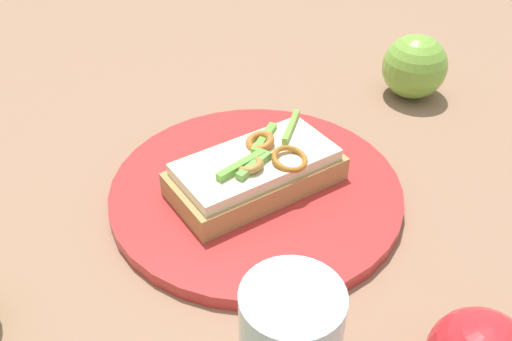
% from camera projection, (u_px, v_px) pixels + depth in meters
% --- Properties ---
extents(ground_plane, '(2.00, 2.00, 0.00)m').
position_uv_depth(ground_plane, '(256.00, 197.00, 0.59)').
color(ground_plane, '#926B53').
rests_on(ground_plane, ground).
extents(plate, '(0.30, 0.30, 0.01)m').
position_uv_depth(plate, '(256.00, 191.00, 0.59)').
color(plate, red).
rests_on(plate, ground_plane).
extents(sandwich, '(0.14, 0.19, 0.05)m').
position_uv_depth(sandwich, '(256.00, 171.00, 0.57)').
color(sandwich, tan).
rests_on(sandwich, plate).
extents(apple_3, '(0.10, 0.10, 0.08)m').
position_uv_depth(apple_3, '(415.00, 67.00, 0.73)').
color(apple_3, '#7BB13E').
rests_on(apple_3, ground_plane).
extents(drinking_glass, '(0.07, 0.07, 0.10)m').
position_uv_depth(drinking_glass, '(290.00, 340.00, 0.40)').
color(drinking_glass, silver).
rests_on(drinking_glass, ground_plane).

